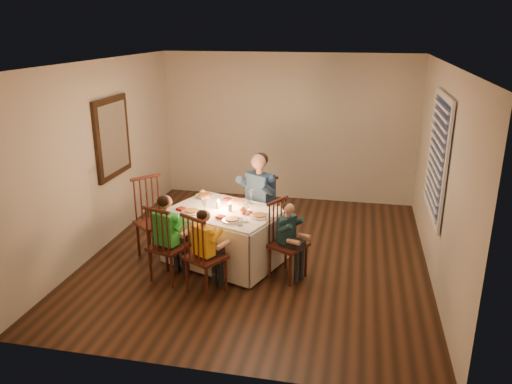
% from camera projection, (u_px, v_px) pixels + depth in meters
% --- Properties ---
extents(ground, '(5.00, 5.00, 0.00)m').
position_uv_depth(ground, '(259.00, 255.00, 6.93)').
color(ground, black).
rests_on(ground, ground).
extents(wall_left, '(0.02, 5.00, 2.60)m').
position_uv_depth(wall_left, '(102.00, 156.00, 6.95)').
color(wall_left, beige).
rests_on(wall_left, ground).
extents(wall_right, '(0.02, 5.00, 2.60)m').
position_uv_depth(wall_right, '(440.00, 175.00, 6.08)').
color(wall_right, beige).
rests_on(wall_right, ground).
extents(wall_back, '(4.50, 0.02, 2.60)m').
position_uv_depth(wall_back, '(287.00, 128.00, 8.84)').
color(wall_back, beige).
rests_on(wall_back, ground).
extents(ceiling, '(5.00, 5.00, 0.00)m').
position_uv_depth(ceiling, '(260.00, 62.00, 6.10)').
color(ceiling, white).
rests_on(ceiling, wall_back).
extents(dining_table, '(1.68, 1.45, 0.71)m').
position_uv_depth(dining_table, '(225.00, 225.00, 6.59)').
color(dining_table, silver).
rests_on(dining_table, ground).
extents(chair_adult, '(0.55, 0.54, 1.01)m').
position_uv_depth(chair_adult, '(259.00, 242.00, 7.34)').
color(chair_adult, '#3B1810').
rests_on(chair_adult, ground).
extents(chair_near_left, '(0.51, 0.50, 1.01)m').
position_uv_depth(chair_near_left, '(170.00, 279.00, 6.27)').
color(chair_near_left, '#3B1810').
rests_on(chair_near_left, ground).
extents(chair_near_right, '(0.55, 0.55, 1.01)m').
position_uv_depth(chair_near_right, '(207.00, 291.00, 6.00)').
color(chair_near_right, '#3B1810').
rests_on(chair_near_right, ground).
extents(chair_end, '(0.54, 0.55, 1.01)m').
position_uv_depth(chair_end, '(288.00, 277.00, 6.32)').
color(chair_end, '#3B1810').
rests_on(chair_end, ground).
extents(chair_extra, '(0.63, 0.63, 1.11)m').
position_uv_depth(chair_extra, '(157.00, 256.00, 6.91)').
color(chair_extra, '#3B1810').
rests_on(chair_extra, ground).
extents(adult, '(0.67, 0.66, 1.34)m').
position_uv_depth(adult, '(259.00, 242.00, 7.34)').
color(adult, '#2E4C75').
rests_on(adult, ground).
extents(child_green, '(0.47, 0.45, 1.12)m').
position_uv_depth(child_green, '(170.00, 279.00, 6.27)').
color(child_green, green).
rests_on(child_green, ground).
extents(child_yellow, '(0.45, 0.44, 1.04)m').
position_uv_depth(child_yellow, '(207.00, 291.00, 6.00)').
color(child_yellow, yellow).
rests_on(child_yellow, ground).
extents(child_teal, '(0.40, 0.41, 1.00)m').
position_uv_depth(child_teal, '(288.00, 277.00, 6.32)').
color(child_teal, '#17343A').
rests_on(child_teal, ground).
extents(setting_adult, '(0.33, 0.33, 0.02)m').
position_uv_depth(setting_adult, '(239.00, 202.00, 6.78)').
color(setting_adult, silver).
rests_on(setting_adult, dining_table).
extents(setting_green, '(0.33, 0.33, 0.02)m').
position_uv_depth(setting_green, '(192.00, 212.00, 6.42)').
color(setting_green, silver).
rests_on(setting_green, dining_table).
extents(setting_yellow, '(0.33, 0.33, 0.02)m').
position_uv_depth(setting_yellow, '(233.00, 220.00, 6.15)').
color(setting_yellow, silver).
rests_on(setting_yellow, dining_table).
extents(setting_teal, '(0.33, 0.33, 0.02)m').
position_uv_depth(setting_teal, '(259.00, 216.00, 6.28)').
color(setting_teal, silver).
rests_on(setting_teal, dining_table).
extents(candle_left, '(0.06, 0.06, 0.10)m').
position_uv_depth(candle_left, '(218.00, 205.00, 6.55)').
color(candle_left, silver).
rests_on(candle_left, dining_table).
extents(candle_right, '(0.06, 0.06, 0.10)m').
position_uv_depth(candle_right, '(230.00, 207.00, 6.46)').
color(candle_right, silver).
rests_on(candle_right, dining_table).
extents(squash, '(0.09, 0.09, 0.09)m').
position_uv_depth(squash, '(203.00, 193.00, 7.04)').
color(squash, yellow).
rests_on(squash, dining_table).
extents(orange_fruit, '(0.08, 0.08, 0.08)m').
position_uv_depth(orange_fruit, '(242.00, 209.00, 6.43)').
color(orange_fruit, '#FF9C15').
rests_on(orange_fruit, dining_table).
extents(serving_bowl, '(0.31, 0.31, 0.05)m').
position_uv_depth(serving_bowl, '(204.00, 197.00, 6.94)').
color(serving_bowl, silver).
rests_on(serving_bowl, dining_table).
extents(wall_mirror, '(0.06, 0.95, 1.15)m').
position_uv_depth(wall_mirror, '(113.00, 137.00, 7.16)').
color(wall_mirror, black).
rests_on(wall_mirror, wall_left).
extents(window_blinds, '(0.07, 1.34, 1.54)m').
position_uv_depth(window_blinds, '(437.00, 157.00, 6.12)').
color(window_blinds, black).
rests_on(window_blinds, wall_right).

